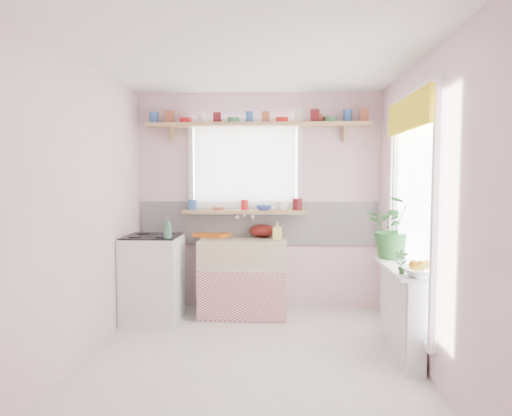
{
  "coord_description": "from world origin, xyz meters",
  "views": [
    {
      "loc": [
        0.25,
        -3.69,
        1.54
      ],
      "look_at": [
        0.03,
        0.55,
        1.25
      ],
      "focal_mm": 32.0,
      "sensor_mm": 36.0,
      "label": 1
    }
  ],
  "objects": [
    {
      "name": "room",
      "position": [
        0.66,
        0.86,
        1.37
      ],
      "size": [
        3.2,
        3.2,
        3.2
      ],
      "color": "white",
      "rests_on": "ground"
    },
    {
      "name": "sink_unit",
      "position": [
        -0.15,
        1.29,
        0.43
      ],
      "size": [
        0.95,
        0.65,
        1.11
      ],
      "color": "white",
      "rests_on": "ground"
    },
    {
      "name": "cooker",
      "position": [
        -1.1,
        1.05,
        0.46
      ],
      "size": [
        0.58,
        0.58,
        0.93
      ],
      "color": "white",
      "rests_on": "ground"
    },
    {
      "name": "radiator_ledge",
      "position": [
        1.3,
        0.2,
        0.4
      ],
      "size": [
        0.22,
        0.95,
        0.78
      ],
      "color": "white",
      "rests_on": "ground"
    },
    {
      "name": "windowsill",
      "position": [
        -0.15,
        1.48,
        1.14
      ],
      "size": [
        1.4,
        0.22,
        0.04
      ],
      "primitive_type": "cube",
      "color": "tan",
      "rests_on": "room"
    },
    {
      "name": "pine_shelf",
      "position": [
        0.0,
        1.47,
        2.12
      ],
      "size": [
        2.52,
        0.24,
        0.04
      ],
      "primitive_type": "cube",
      "color": "tan",
      "rests_on": "room"
    },
    {
      "name": "shelf_crockery",
      "position": [
        0.0,
        1.47,
        2.2
      ],
      "size": [
        2.47,
        0.11,
        0.12
      ],
      "color": "#3359A5",
      "rests_on": "pine_shelf"
    },
    {
      "name": "sill_crockery",
      "position": [
        -0.15,
        1.48,
        1.22
      ],
      "size": [
        1.35,
        0.11,
        0.12
      ],
      "color": "#3359A5",
      "rests_on": "windowsill"
    },
    {
      "name": "dish_tray",
      "position": [
        -0.53,
        1.5,
        0.87
      ],
      "size": [
        0.44,
        0.39,
        0.04
      ],
      "primitive_type": "cube",
      "rotation": [
        0.0,
        0.0,
        -0.39
      ],
      "color": "orange",
      "rests_on": "sink_unit"
    },
    {
      "name": "colander",
      "position": [
        0.06,
        1.5,
        0.92
      ],
      "size": [
        0.4,
        0.4,
        0.14
      ],
      "primitive_type": "ellipsoid",
      "rotation": [
        0.0,
        0.0,
        -0.36
      ],
      "color": "#59120F",
      "rests_on": "sink_unit"
    },
    {
      "name": "jade_plant",
      "position": [
        1.33,
        0.6,
        1.07
      ],
      "size": [
        0.62,
        0.56,
        0.59
      ],
      "primitive_type": "imported",
      "rotation": [
        0.0,
        0.0,
        -0.23
      ],
      "color": "#296528",
      "rests_on": "radiator_ledge"
    },
    {
      "name": "fruit_bowl",
      "position": [
        1.33,
        -0.2,
        0.81
      ],
      "size": [
        0.3,
        0.3,
        0.06
      ],
      "primitive_type": "imported",
      "rotation": [
        0.0,
        0.0,
        0.16
      ],
      "color": "white",
      "rests_on": "radiator_ledge"
    },
    {
      "name": "herb_pot",
      "position": [
        1.21,
        -0.09,
        0.87
      ],
      "size": [
        0.11,
        0.09,
        0.19
      ],
      "primitive_type": "imported",
      "rotation": [
        0.0,
        0.0,
        -0.2
      ],
      "color": "#2B6428",
      "rests_on": "radiator_ledge"
    },
    {
      "name": "soap_bottle_sink",
      "position": [
        0.22,
        1.31,
        0.95
      ],
      "size": [
        0.1,
        0.1,
        0.19
      ],
      "primitive_type": "imported",
      "rotation": [
        0.0,
        0.0,
        -0.17
      ],
      "color": "#F7FA6F",
      "rests_on": "sink_unit"
    },
    {
      "name": "sill_cup",
      "position": [
        0.28,
        1.42,
        1.21
      ],
      "size": [
        0.12,
        0.12,
        0.1
      ],
      "primitive_type": "imported",
      "rotation": [
        0.0,
        0.0,
        0.02
      ],
      "color": "white",
      "rests_on": "windowsill"
    },
    {
      "name": "sill_bowl",
      "position": [
        0.07,
        1.42,
        1.19
      ],
      "size": [
        0.23,
        0.23,
        0.05
      ],
      "primitive_type": "imported",
      "rotation": [
        0.0,
        0.0,
        0.36
      ],
      "color": "#3148A0",
      "rests_on": "windowsill"
    },
    {
      "name": "shelf_vase",
      "position": [
        0.69,
        1.53,
        2.21
      ],
      "size": [
        0.17,
        0.17,
        0.14
      ],
      "primitive_type": "imported",
      "rotation": [
        0.0,
        0.0,
        -0.26
      ],
      "color": "#9D4130",
      "rests_on": "pine_shelf"
    },
    {
      "name": "cooker_bottle",
      "position": [
        -0.88,
        0.83,
        1.03
      ],
      "size": [
        0.11,
        0.11,
        0.22
      ],
      "primitive_type": "imported",
      "rotation": [
        0.0,
        0.0,
        0.36
      ],
      "color": "#3A744E",
      "rests_on": "cooker"
    },
    {
      "name": "fruit",
      "position": [
        1.34,
        -0.19,
        0.87
      ],
      "size": [
        0.2,
        0.14,
        0.1
      ],
      "color": "orange",
      "rests_on": "fruit_bowl"
    }
  ]
}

